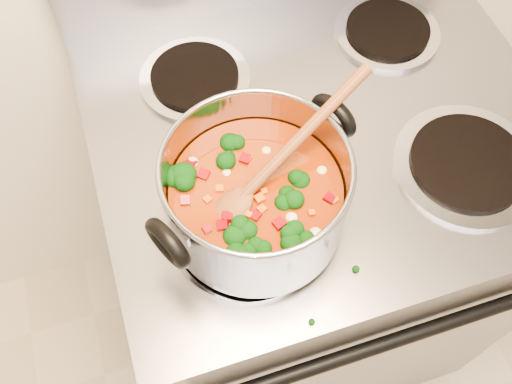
% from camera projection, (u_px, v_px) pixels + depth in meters
% --- Properties ---
extents(electric_range, '(0.77, 0.70, 1.08)m').
position_uv_depth(electric_range, '(304.00, 237.00, 1.35)').
color(electric_range, gray).
rests_on(electric_range, ground).
extents(stockpot, '(0.32, 0.26, 0.16)m').
position_uv_depth(stockpot, '(256.00, 195.00, 0.79)').
color(stockpot, '#9D9DA5').
rests_on(stockpot, electric_range).
extents(wooden_spoon, '(0.28, 0.15, 0.12)m').
position_uv_depth(wooden_spoon, '(266.00, 173.00, 0.76)').
color(wooden_spoon, brown).
rests_on(wooden_spoon, stockpot).
extents(cooktop_crumbs, '(0.26, 0.10, 0.01)m').
position_uv_depth(cooktop_crumbs, '(288.00, 315.00, 0.78)').
color(cooktop_crumbs, black).
rests_on(cooktop_crumbs, electric_range).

